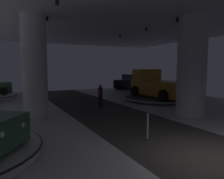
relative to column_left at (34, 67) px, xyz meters
The scene contains 9 objects.
ground 9.73m from the column_left, 64.85° to the right, with size 24.00×44.00×0.06m.
column_left is the anchor object (origin of this frame).
column_right 8.62m from the column_left, 24.32° to the right, with size 1.59×1.59×5.50m.
display_platform_far_right 10.41m from the column_left, 10.18° to the left, with size 5.68×5.68×0.27m.
pickup_truck_far_right 10.25m from the column_left, 11.98° to the left, with size 2.74×5.35×2.30m.
display_platform_deep_right 14.31m from the column_left, 35.24° to the left, with size 4.62×4.62×0.27m.
display_car_deep_right 14.18m from the column_left, 35.37° to the left, with size 3.82×4.49×1.71m.
visitor_walking_near 4.91m from the column_left, 15.25° to the left, with size 0.32×0.32×1.59m.
stanchion_b 7.10m from the column_left, 61.22° to the right, with size 0.28×0.28×1.01m.
Camera 1 is at (-5.53, -3.92, 2.69)m, focal length 34.85 mm.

